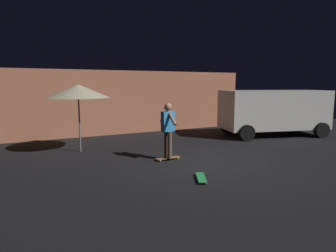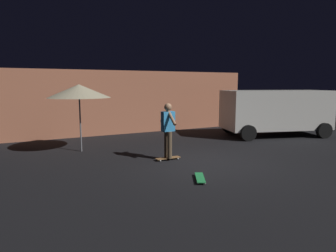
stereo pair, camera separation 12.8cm
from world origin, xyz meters
name	(u,v)px [view 1 (the left image)]	position (x,y,z in m)	size (l,w,h in m)	color
ground_plane	(208,162)	(0.00, 0.00, 0.00)	(28.00, 28.00, 0.00)	black
low_building	(121,100)	(-0.02, 7.98, 1.46)	(12.06, 3.95, 2.92)	#B76B4C
parked_van	(274,110)	(5.35, 2.55, 1.16)	(4.94, 3.25, 2.03)	silver
patio_umbrella	(78,91)	(-3.06, 3.19, 2.07)	(2.10, 2.10, 2.30)	slate
skateboard_ridden	(168,158)	(-0.90, 0.82, 0.06)	(0.78, 0.23, 0.07)	olive
skateboard_spare	(201,178)	(-1.06, -1.25, 0.06)	(0.53, 0.79, 0.07)	green
skater	(168,126)	(-0.90, 0.82, 1.04)	(0.38, 0.98, 1.67)	brown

